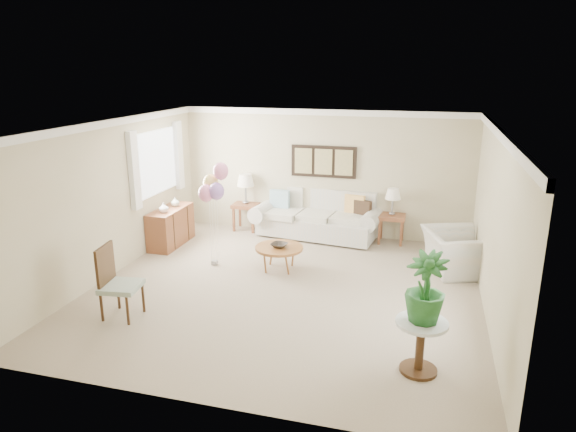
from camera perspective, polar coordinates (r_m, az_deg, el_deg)
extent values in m
plane|color=tan|center=(8.25, -0.41, -8.21)|extent=(6.00, 6.00, 0.00)
cube|color=beige|center=(10.64, 3.98, 4.75)|extent=(6.00, 0.04, 2.60)
cube|color=beige|center=(5.15, -9.63, -8.29)|extent=(6.00, 0.04, 2.60)
cube|color=beige|center=(9.06, -19.02, 1.85)|extent=(0.04, 6.00, 2.60)
cube|color=beige|center=(7.59, 21.95, -1.16)|extent=(0.04, 6.00, 2.60)
cube|color=white|center=(7.55, -0.44, 9.97)|extent=(6.00, 6.00, 0.02)
cube|color=white|center=(10.43, 4.09, 11.41)|extent=(6.00, 0.06, 0.12)
cube|color=white|center=(8.84, -19.60, 9.65)|extent=(0.06, 6.00, 0.12)
cube|color=white|center=(7.33, 22.74, 8.15)|extent=(0.06, 6.00, 0.12)
cube|color=white|center=(10.22, -14.43, 5.80)|extent=(0.04, 1.40, 1.20)
cube|color=white|center=(9.48, -16.73, 4.84)|extent=(0.10, 0.22, 1.40)
cube|color=white|center=(10.94, -12.06, 6.62)|extent=(0.10, 0.22, 1.40)
cube|color=black|center=(10.56, 3.98, 6.05)|extent=(1.35, 0.04, 0.65)
cube|color=#8C8C59|center=(10.63, 1.72, 6.15)|extent=(0.36, 0.02, 0.52)
cube|color=#8C8C59|center=(10.54, 3.95, 6.03)|extent=(0.36, 0.02, 0.52)
cube|color=#8C8C59|center=(10.46, 6.22, 5.90)|extent=(0.36, 0.02, 0.52)
cube|color=beige|center=(10.66, 3.24, -1.10)|extent=(2.48, 1.27, 0.39)
cube|color=beige|center=(10.88, 3.68, 1.62)|extent=(2.39, 0.54, 0.59)
cylinder|color=beige|center=(10.88, -2.59, 0.63)|extent=(0.47, 1.01, 0.35)
cylinder|color=beige|center=(10.43, 9.37, -0.27)|extent=(0.47, 1.01, 0.35)
cube|color=silver|center=(10.70, -0.37, 0.32)|extent=(0.74, 0.85, 0.13)
cube|color=silver|center=(10.55, 3.20, 0.05)|extent=(0.74, 0.85, 0.13)
cube|color=silver|center=(10.43, 6.86, -0.23)|extent=(0.74, 0.85, 0.13)
cube|color=#94BDCD|center=(10.85, -0.93, 1.85)|extent=(0.41, 0.13, 0.41)
cube|color=#E0AA5A|center=(10.53, 7.46, 1.26)|extent=(0.41, 0.13, 0.41)
cube|color=#352518|center=(10.46, 8.27, 0.75)|extent=(0.37, 0.11, 0.37)
cube|color=beige|center=(10.73, 3.22, -2.20)|extent=(2.16, 0.87, 0.04)
cube|color=brown|center=(11.08, -4.69, 1.21)|extent=(0.54, 0.49, 0.08)
cube|color=brown|center=(11.06, -6.04, -0.44)|extent=(0.05, 0.05, 0.51)
cube|color=brown|center=(10.91, -3.94, -0.62)|extent=(0.05, 0.05, 0.51)
cube|color=brown|center=(11.41, -5.34, 0.10)|extent=(0.05, 0.05, 0.51)
cube|color=brown|center=(11.27, -3.28, -0.06)|extent=(0.05, 0.05, 0.51)
cube|color=brown|center=(10.43, 11.46, -0.06)|extent=(0.53, 0.48, 0.08)
cube|color=brown|center=(10.35, 10.12, -1.81)|extent=(0.05, 0.05, 0.50)
cube|color=brown|center=(10.32, 12.46, -1.99)|extent=(0.05, 0.05, 0.50)
cube|color=brown|center=(10.72, 10.32, -1.18)|extent=(0.05, 0.05, 0.50)
cube|color=brown|center=(10.69, 12.58, -1.36)|extent=(0.05, 0.05, 0.50)
cylinder|color=gray|center=(11.06, -4.69, 1.56)|extent=(0.15, 0.15, 0.06)
cylinder|color=gray|center=(11.01, -4.72, 2.53)|extent=(0.04, 0.04, 0.32)
cone|color=silver|center=(10.95, -4.75, 4.01)|extent=(0.36, 0.36, 0.26)
cylinder|color=gray|center=(10.42, 11.48, 0.28)|extent=(0.13, 0.13, 0.05)
cylinder|color=gray|center=(10.37, 11.53, 1.14)|extent=(0.04, 0.04, 0.27)
cone|color=silver|center=(10.31, 11.60, 2.44)|extent=(0.30, 0.30, 0.21)
cylinder|color=brown|center=(8.89, -1.00, -3.57)|extent=(0.84, 0.84, 0.05)
cylinder|color=brown|center=(9.10, 0.55, -4.52)|extent=(0.03, 0.03, 0.38)
cylinder|color=brown|center=(9.20, -1.83, -4.29)|extent=(0.03, 0.03, 0.38)
cylinder|color=brown|center=(8.85, -2.58, -5.15)|extent=(0.03, 0.03, 0.38)
cylinder|color=brown|center=(8.74, -0.11, -5.41)|extent=(0.03, 0.03, 0.38)
imported|color=#29231D|center=(8.85, -0.99, -3.26)|extent=(0.34, 0.34, 0.07)
imported|color=beige|center=(9.29, 18.10, -3.81)|extent=(1.25, 1.34, 0.71)
cylinder|color=silver|center=(6.13, 14.65, -11.40)|extent=(0.60, 0.60, 0.04)
cylinder|color=#3D2715|center=(6.28, 14.44, -13.98)|extent=(0.10, 0.10, 0.60)
cylinder|color=#3D2715|center=(6.44, 14.24, -16.32)|extent=(0.44, 0.44, 0.01)
imported|color=#1C4F1A|center=(5.96, 15.04, -7.69)|extent=(0.60, 0.60, 0.82)
cube|color=#92A291|center=(7.61, -18.04, -7.46)|extent=(0.57, 0.57, 0.07)
cylinder|color=#3D2715|center=(7.67, -20.00, -9.49)|extent=(0.04, 0.04, 0.42)
cylinder|color=#3D2715|center=(7.46, -17.40, -10.00)|extent=(0.04, 0.04, 0.42)
cylinder|color=#3D2715|center=(7.97, -18.33, -8.33)|extent=(0.04, 0.04, 0.42)
cylinder|color=#3D2715|center=(7.76, -15.79, -8.78)|extent=(0.04, 0.04, 0.42)
cube|color=#3D2715|center=(7.62, -19.66, -5.11)|extent=(0.11, 0.49, 0.56)
cube|color=brown|center=(10.41, -12.89, -1.17)|extent=(0.45, 1.20, 0.74)
cube|color=#3D2715|center=(10.16, -13.65, -1.65)|extent=(0.46, 0.02, 0.70)
cube|color=#3D2715|center=(10.66, -12.11, -0.70)|extent=(0.46, 0.02, 0.70)
imported|color=silver|center=(10.05, -13.65, 0.91)|extent=(0.19, 0.19, 0.19)
imported|color=#A3AF9C|center=(10.45, -12.44, 1.55)|extent=(0.23, 0.23, 0.18)
cube|color=gray|center=(9.33, -8.16, -5.14)|extent=(0.09, 0.09, 0.08)
ellipsoid|color=pink|center=(8.91, -9.09, 2.53)|extent=(0.27, 0.27, 0.31)
cylinder|color=silver|center=(9.12, -8.60, -1.74)|extent=(0.01, 0.01, 1.10)
ellipsoid|color=#9E6EC7|center=(8.85, -7.95, 2.75)|extent=(0.27, 0.27, 0.31)
cylinder|color=silver|center=(9.09, -8.04, -1.64)|extent=(0.01, 0.01, 1.14)
ellipsoid|color=#EFD26E|center=(9.04, -8.58, 3.69)|extent=(0.27, 0.27, 0.31)
cylinder|color=silver|center=(9.17, -8.35, -1.14)|extent=(0.01, 0.01, 1.25)
ellipsoid|color=pink|center=(8.86, -7.48, 4.97)|extent=(0.27, 0.27, 0.31)
cylinder|color=silver|center=(9.08, -7.81, -0.56)|extent=(0.01, 0.01, 1.47)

